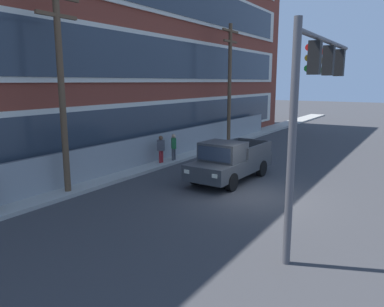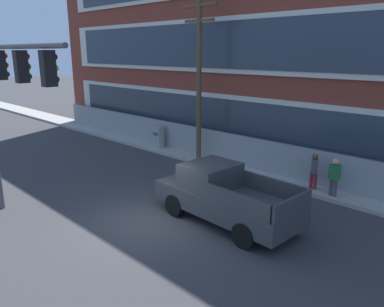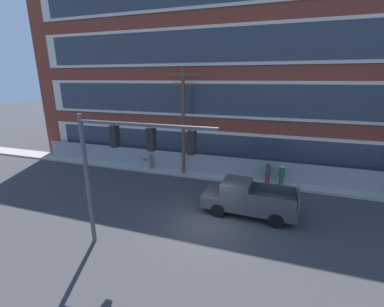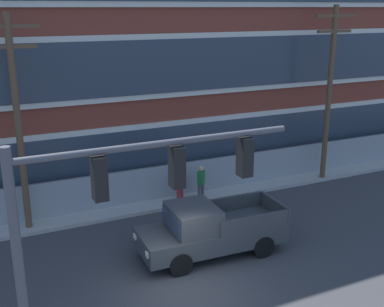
% 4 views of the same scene
% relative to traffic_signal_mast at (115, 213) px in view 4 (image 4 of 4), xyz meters
% --- Properties ---
extents(ground_plane, '(160.00, 160.00, 0.00)m').
position_rel_traffic_signal_mast_xyz_m(ground_plane, '(2.91, 3.00, -4.51)').
color(ground_plane, '#38383A').
extents(sidewalk_building_side, '(80.00, 1.87, 0.16)m').
position_rel_traffic_signal_mast_xyz_m(sidewalk_building_side, '(2.91, 10.09, -4.43)').
color(sidewalk_building_side, '#9E9B93').
rests_on(sidewalk_building_side, ground).
extents(brick_mill_building, '(44.58, 9.62, 15.91)m').
position_rel_traffic_signal_mast_xyz_m(brick_mill_building, '(5.83, 15.54, 3.46)').
color(brick_mill_building, brown).
rests_on(brick_mill_building, ground).
extents(chain_link_fence, '(37.13, 0.06, 1.72)m').
position_rel_traffic_signal_mast_xyz_m(chain_link_fence, '(3.50, 10.26, -3.63)').
color(chain_link_fence, gray).
rests_on(chain_link_fence, ground).
extents(traffic_signal_mast, '(6.07, 0.43, 6.14)m').
position_rel_traffic_signal_mast_xyz_m(traffic_signal_mast, '(0.00, 0.00, 0.00)').
color(traffic_signal_mast, '#4C4C51').
rests_on(traffic_signal_mast, ground).
extents(pickup_truck_dark_grey, '(5.36, 2.25, 1.94)m').
position_rel_traffic_signal_mast_xyz_m(pickup_truck_dark_grey, '(4.73, 4.96, -3.58)').
color(pickup_truck_dark_grey, '#383A3D').
rests_on(pickup_truck_dark_grey, ground).
extents(utility_pole_near_corner, '(2.20, 0.26, 8.36)m').
position_rel_traffic_signal_mast_xyz_m(utility_pole_near_corner, '(-0.87, 9.68, 0.08)').
color(utility_pole_near_corner, brown).
rests_on(utility_pole_near_corner, ground).
extents(utility_pole_midblock, '(2.27, 0.26, 8.61)m').
position_rel_traffic_signal_mast_xyz_m(utility_pole_midblock, '(13.48, 9.36, 0.23)').
color(utility_pole_midblock, brown).
rests_on(utility_pole_midblock, ground).
extents(pedestrian_near_cabinet, '(0.38, 0.46, 1.69)m').
position_rel_traffic_signal_mast_xyz_m(pedestrian_near_cabinet, '(5.67, 9.69, -3.54)').
color(pedestrian_near_cabinet, maroon).
rests_on(pedestrian_near_cabinet, ground).
extents(pedestrian_by_fence, '(0.45, 0.45, 1.69)m').
position_rel_traffic_signal_mast_xyz_m(pedestrian_by_fence, '(6.62, 9.49, -3.54)').
color(pedestrian_by_fence, '#4C4C51').
rests_on(pedestrian_by_fence, ground).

